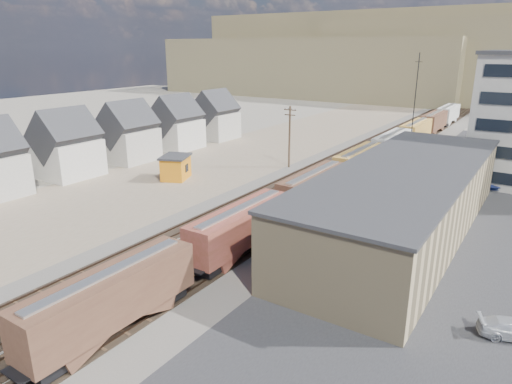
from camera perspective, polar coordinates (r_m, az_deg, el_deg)
The scene contains 13 objects.
ground at distance 39.31m, azimuth -16.01°, elevation -11.84°, with size 300.00×300.00×0.00m, color #6B6356.
ballast_bed at distance 78.73m, azimuth 12.41°, elevation 3.41°, with size 18.00×200.00×0.06m, color #4C4742.
dirt_yard at distance 79.64m, azimuth -3.83°, elevation 3.94°, with size 24.00×180.00×0.03m, color #70604D.
asphalt_lot at distance 59.82m, azimuth 26.88°, elevation -2.71°, with size 26.00×120.00×0.04m, color #232326.
rail_tracks at distance 78.89m, azimuth 12.04°, elevation 3.52°, with size 11.40×200.00×0.24m.
freight_train at distance 75.91m, azimuth 14.93°, elevation 4.84°, with size 3.00×119.74×4.46m.
warehouse at distance 50.41m, azimuth 18.09°, elevation -0.84°, with size 12.40×40.40×7.25m.
utility_pole_north at distance 73.99m, azimuth 4.21°, elevation 7.05°, with size 2.20×0.32×10.00m.
radio_mast at distance 84.74m, azimuth 19.18°, elevation 10.11°, with size 1.20×0.16×18.00m.
townhouse_row at distance 78.01m, azimuth -19.00°, elevation 5.97°, with size 8.15×68.16×10.47m.
hills_north at distance 191.39m, azimuth 26.23°, elevation 14.54°, with size 265.00×80.00×32.00m.
maintenance_shed at distance 68.98m, azimuth -10.00°, elevation 3.09°, with size 5.39×5.97×3.58m.
parked_car_blue at distance 72.36m, azimuth 27.14°, elevation 1.20°, with size 2.61×5.65×1.57m, color navy.
Camera 1 is at (26.89, -21.53, 18.94)m, focal length 32.00 mm.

